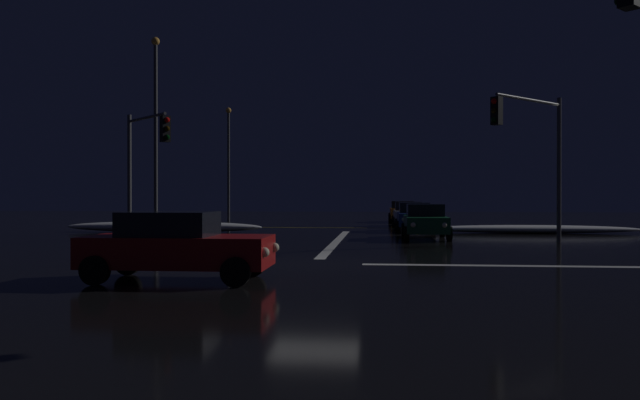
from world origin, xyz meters
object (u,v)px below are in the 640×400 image
(sedan_red_crossing, at_px, (176,245))
(traffic_signal_ne, at_px, (533,139))
(sedan_orange, at_px, (402,211))
(sedan_green, at_px, (425,221))
(traffic_signal_nw, at_px, (145,152))
(sedan_blue, at_px, (414,217))
(sedan_silver, at_px, (408,214))
(streetlamp_left_near, at_px, (156,122))
(streetlamp_left_far, at_px, (229,155))

(sedan_red_crossing, height_order, traffic_signal_ne, traffic_signal_ne)
(sedan_orange, relative_size, sedan_red_crossing, 1.00)
(sedan_green, distance_m, traffic_signal_ne, 6.07)
(sedan_orange, distance_m, traffic_signal_nw, 24.33)
(sedan_red_crossing, distance_m, traffic_signal_nw, 13.41)
(traffic_signal_nw, bearing_deg, traffic_signal_ne, -0.75)
(sedan_blue, xyz_separation_m, traffic_signal_nw, (-11.82, -9.02, 3.02))
(sedan_silver, relative_size, traffic_signal_ne, 0.72)
(sedan_silver, distance_m, streetlamp_left_near, 16.65)
(sedan_silver, relative_size, sedan_red_crossing, 1.00)
(sedan_silver, bearing_deg, sedan_red_crossing, -103.61)
(sedan_blue, height_order, sedan_orange, same)
(sedan_orange, bearing_deg, sedan_blue, -88.94)
(sedan_silver, xyz_separation_m, traffic_signal_nw, (-11.74, -14.54, 3.02))
(sedan_orange, relative_size, streetlamp_left_far, 0.49)
(sedan_silver, xyz_separation_m, sedan_orange, (-0.14, 6.64, 0.00))
(sedan_blue, bearing_deg, sedan_orange, 91.06)
(sedan_silver, bearing_deg, sedan_green, -88.79)
(sedan_blue, relative_size, sedan_red_crossing, 1.00)
(streetlamp_left_far, bearing_deg, sedan_silver, -29.90)
(traffic_signal_nw, height_order, streetlamp_left_near, streetlamp_left_near)
(sedan_blue, xyz_separation_m, sedan_red_crossing, (-6.49, -20.95, 0.00))
(sedan_blue, height_order, traffic_signal_ne, traffic_signal_ne)
(traffic_signal_ne, bearing_deg, sedan_orange, 101.69)
(sedan_blue, distance_m, streetlamp_left_far, 19.57)
(sedan_orange, height_order, traffic_signal_nw, traffic_signal_nw)
(sedan_green, relative_size, streetlamp_left_far, 0.49)
(sedan_silver, relative_size, streetlamp_left_far, 0.49)
(sedan_orange, height_order, streetlamp_left_near, streetlamp_left_near)
(sedan_blue, bearing_deg, streetlamp_left_near, -168.92)
(streetlamp_left_far, bearing_deg, traffic_signal_ne, -51.61)
(sedan_silver, bearing_deg, traffic_signal_ne, -73.80)
(traffic_signal_nw, bearing_deg, streetlamp_left_far, 94.72)
(sedan_silver, height_order, traffic_signal_nw, traffic_signal_nw)
(sedan_green, xyz_separation_m, sedan_red_crossing, (-6.65, -14.74, 0.00))
(streetlamp_left_near, bearing_deg, sedan_red_crossing, -68.55)
(streetlamp_left_near, bearing_deg, traffic_signal_nw, -73.77)
(sedan_red_crossing, relative_size, traffic_signal_nw, 0.78)
(traffic_signal_nw, distance_m, streetlamp_left_near, 6.92)
(sedan_silver, xyz_separation_m, streetlamp_left_near, (-13.59, -8.19, 5.07))
(sedan_green, relative_size, sedan_orange, 1.00)
(sedan_silver, bearing_deg, streetlamp_left_near, -148.92)
(sedan_silver, distance_m, traffic_signal_nw, 18.93)
(sedan_red_crossing, xyz_separation_m, streetlamp_left_near, (-7.18, 18.27, 5.07))
(streetlamp_left_far, bearing_deg, traffic_signal_nw, -85.28)
(sedan_silver, bearing_deg, traffic_signal_nw, -128.92)
(traffic_signal_nw, xyz_separation_m, streetlamp_left_far, (-1.85, 22.35, 1.29))
(sedan_green, distance_m, sedan_blue, 6.21)
(sedan_silver, bearing_deg, sedan_orange, 91.22)
(streetlamp_left_far, bearing_deg, sedan_blue, -44.27)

